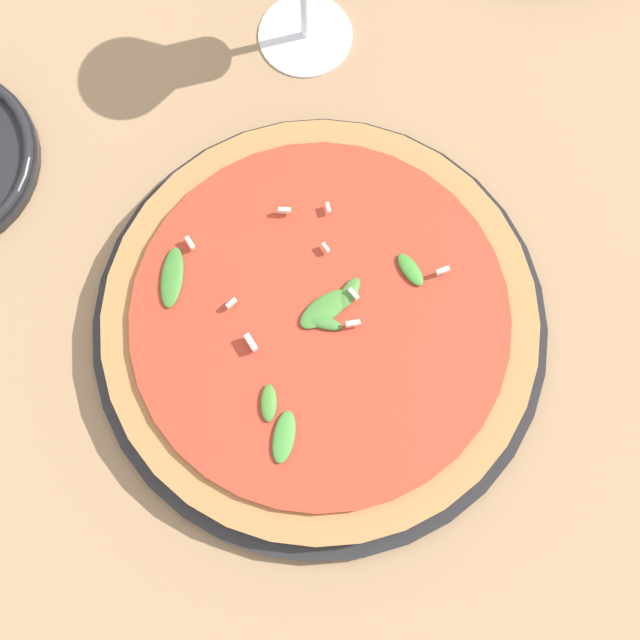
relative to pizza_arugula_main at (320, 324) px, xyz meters
The scene contains 2 objects.
ground_plane 0.04m from the pizza_arugula_main, 61.69° to the left, with size 6.00×6.00×0.00m, color #9E7A56.
pizza_arugula_main is the anchor object (origin of this frame).
Camera 1 is at (-0.01, -0.19, 0.66)m, focal length 50.00 mm.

